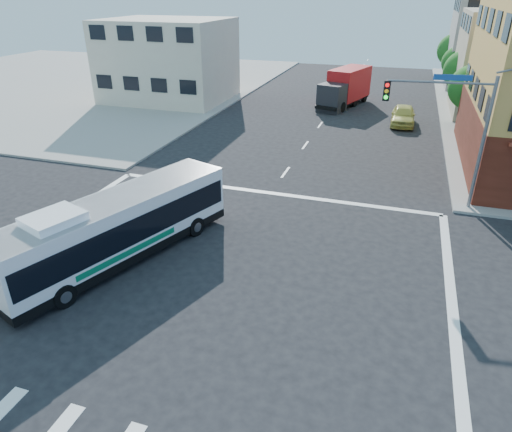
% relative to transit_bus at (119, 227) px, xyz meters
% --- Properties ---
extents(ground, '(120.00, 120.00, 0.00)m').
position_rel_transit_bus_xyz_m(ground, '(4.20, -0.60, -1.58)').
color(ground, black).
rests_on(ground, ground).
extents(sidewalk_nw, '(50.00, 50.00, 0.15)m').
position_rel_transit_bus_xyz_m(sidewalk_nw, '(-30.80, 34.40, -1.50)').
color(sidewalk_nw, gray).
rests_on(sidewalk_nw, ground).
extents(building_east_far, '(12.06, 10.06, 10.00)m').
position_rel_transit_bus_xyz_m(building_east_far, '(21.18, 47.38, 3.43)').
color(building_east_far, gray).
rests_on(building_east_far, ground).
extents(building_west, '(12.06, 10.06, 8.00)m').
position_rel_transit_bus_xyz_m(building_west, '(-12.81, 29.38, 2.43)').
color(building_west, beige).
rests_on(building_west, ground).
extents(signal_mast_ne, '(7.91, 1.13, 8.07)m').
position_rel_transit_bus_xyz_m(signal_mast_ne, '(13.28, 10.02, 3.40)').
color(signal_mast_ne, slate).
rests_on(signal_mast_ne, ground).
extents(street_tree_a, '(3.60, 3.60, 5.53)m').
position_rel_transit_bus_xyz_m(street_tree_a, '(16.11, 27.32, 2.01)').
color(street_tree_a, '#3D2416').
rests_on(street_tree_a, ground).
extents(street_tree_b, '(3.80, 3.80, 5.79)m').
position_rel_transit_bus_xyz_m(street_tree_b, '(16.11, 35.32, 2.17)').
color(street_tree_b, '#3D2416').
rests_on(street_tree_b, ground).
extents(street_tree_c, '(3.40, 3.40, 5.29)m').
position_rel_transit_bus_xyz_m(street_tree_c, '(16.11, 43.32, 1.88)').
color(street_tree_c, '#3D2416').
rests_on(street_tree_c, ground).
extents(street_tree_d, '(4.00, 4.00, 6.03)m').
position_rel_transit_bus_xyz_m(street_tree_d, '(16.11, 51.32, 2.30)').
color(street_tree_d, '#3D2416').
rests_on(street_tree_d, ground).
extents(transit_bus, '(5.86, 11.05, 3.23)m').
position_rel_transit_bus_xyz_m(transit_bus, '(0.00, 0.00, 0.00)').
color(transit_bus, black).
rests_on(transit_bus, ground).
extents(box_truck, '(4.48, 8.27, 3.57)m').
position_rel_transit_bus_xyz_m(box_truck, '(5.10, 32.29, 0.16)').
color(box_truck, '#222226').
rests_on(box_truck, ground).
extents(parked_car, '(2.01, 4.89, 1.66)m').
position_rel_transit_bus_xyz_m(parked_car, '(11.00, 26.72, -0.75)').
color(parked_car, '#CEC659').
rests_on(parked_car, ground).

